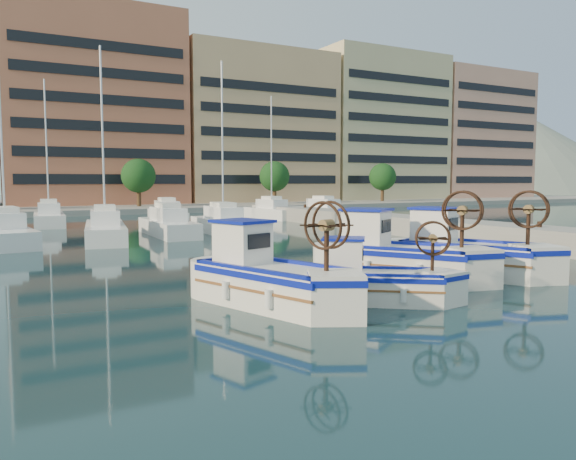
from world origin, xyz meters
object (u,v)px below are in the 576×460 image
object	(u,v)px
fishing_boat_d	(465,252)
fishing_boat_b	(374,280)
fishing_boat_c	(398,256)
fishing_boat_a	(270,277)

from	to	relation	value
fishing_boat_d	fishing_boat_b	bearing A→B (deg)	173.74
fishing_boat_c	fishing_boat_d	world-z (taller)	fishing_boat_c
fishing_boat_c	fishing_boat_d	distance (m)	2.93
fishing_boat_d	fishing_boat_c	bearing A→B (deg)	145.93
fishing_boat_a	fishing_boat_c	world-z (taller)	fishing_boat_c
fishing_boat_c	fishing_boat_d	bearing A→B (deg)	-39.97
fishing_boat_a	fishing_boat_b	bearing A→B (deg)	-37.85
fishing_boat_a	fishing_boat_d	world-z (taller)	fishing_boat_d
fishing_boat_b	fishing_boat_c	bearing A→B (deg)	-12.77
fishing_boat_c	fishing_boat_a	bearing A→B (deg)	161.91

